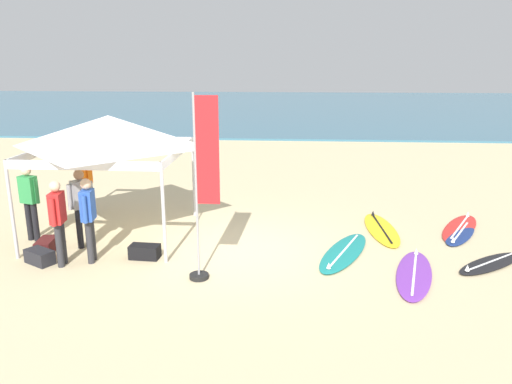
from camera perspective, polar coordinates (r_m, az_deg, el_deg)
The scene contains 18 objects.
ground_plane at distance 10.64m, azimuth -2.52°, elevation -6.56°, with size 80.00×80.00×0.00m, color beige.
sea at distance 42.52m, azimuth 2.43°, elevation 9.89°, with size 80.00×36.00×0.10m, color #386B84.
canopy_tent at distance 11.36m, azimuth -16.65°, elevation 6.70°, with size 3.19×3.19×2.75m.
surfboard_navy at distance 12.34m, azimuth 22.58°, elevation -4.47°, with size 1.38×1.91×0.19m.
surfboard_yellow at distance 12.07m, azimuth 14.32°, elevation -4.19°, with size 0.76×2.44×0.19m.
surfboard_black at distance 10.84m, azimuth 25.50°, elevation -7.48°, with size 1.81×1.55×0.19m.
surfboard_teal at distance 10.50m, azimuth 10.14°, elevation -6.88°, with size 1.56×2.52×0.19m.
surfboard_purple at distance 9.82m, azimuth 17.85°, elevation -9.02°, with size 1.24×2.44×0.19m.
surfboard_red at distance 12.76m, azimuth 22.55°, elevation -3.84°, with size 1.67×2.33×0.19m.
person_grey at distance 11.05m, azimuth -19.59°, elevation -1.22°, with size 0.43×0.41×1.71m.
person_red at distance 10.22m, azimuth -21.97°, elevation -2.73°, with size 0.26×0.55×1.71m.
person_green at distance 11.89m, azimuth -24.79°, elevation -0.62°, with size 0.53×0.31×1.71m.
person_blue at distance 10.20m, azimuth -18.84°, elevation -2.48°, with size 0.26×0.55×1.71m.
person_orange at distance 13.32m, azimuth -19.17°, elevation 1.52°, with size 0.45×0.40×1.71m.
banner_flag at distance 8.77m, azimuth -6.18°, elevation -0.56°, with size 0.60×0.36×3.40m.
gear_bag_near_tent at distance 10.75m, azimuth -23.78°, elevation -6.87°, with size 0.60×0.32×0.28m, color #232328.
gear_bag_by_pole at distance 11.30m, azimuth -23.12°, elevation -5.74°, with size 0.60×0.32×0.28m, color #4C1919.
gear_bag_on_sand at distance 10.34m, azimuth -12.77°, elevation -6.76°, with size 0.60×0.32×0.28m, color black.
Camera 1 is at (1.15, -9.82, 3.93)m, focal length 34.52 mm.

